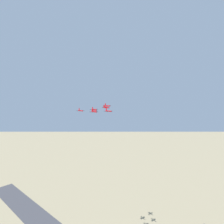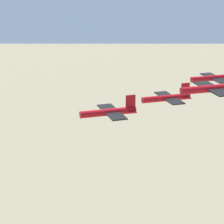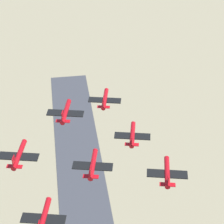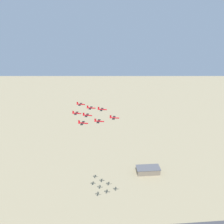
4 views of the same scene
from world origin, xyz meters
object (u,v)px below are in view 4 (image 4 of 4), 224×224
at_px(jet_0, 114,118).
at_px(jet_6, 80,104).
at_px(jet_7, 76,113).
at_px(jet_2, 99,121).
at_px(hangar, 148,170).
at_px(jet_1, 102,109).
at_px(jet_4, 87,115).
at_px(jet_5, 83,123).
at_px(jet_3, 91,108).

relative_size(jet_0, jet_6, 1.00).
bearing_deg(jet_0, jet_7, -101.09).
relative_size(jet_2, jet_6, 1.00).
relative_size(hangar, jet_0, 4.69).
distance_m(jet_1, jet_7, 24.74).
xyz_separation_m(hangar, jet_1, (-77.22, -107.43, 153.78)).
bearing_deg(jet_6, jet_7, -0.00).
xyz_separation_m(hangar, jet_0, (-67.04, -117.07, 149.49)).
bearing_deg(jet_4, jet_7, -120.47).
height_order(jet_2, jet_7, jet_2).
height_order(jet_2, jet_4, jet_4).
xyz_separation_m(jet_4, jet_5, (-3.20, -13.86, -0.93)).
bearing_deg(jet_3, jet_6, -120.47).
distance_m(jet_3, jet_7, 14.39).
height_order(hangar, jet_1, jet_1).
bearing_deg(jet_4, jet_6, -150.46).
height_order(jet_0, jet_3, jet_3).
distance_m(hangar, jet_5, 216.46).
relative_size(hangar, jet_2, 4.69).
bearing_deg(jet_2, jet_5, -59.53).
bearing_deg(jet_4, jet_2, 59.53).
distance_m(jet_6, jet_7, 14.67).
bearing_deg(jet_0, jet_3, -120.47).
bearing_deg(jet_0, hangar, 163.20).
xyz_separation_m(jet_0, jet_3, (-20.36, 19.29, 2.24)).
relative_size(jet_2, jet_3, 1.00).
bearing_deg(jet_3, jet_1, 59.53).
bearing_deg(jet_4, hangar, 153.93).
height_order(jet_0, jet_4, jet_4).
bearing_deg(jet_7, hangar, 148.34).
distance_m(jet_0, jet_4, 24.19).
height_order(jet_3, jet_4, jet_3).
xyz_separation_m(jet_0, jet_2, (-13.38, -4.21, -0.90)).
bearing_deg(jet_7, jet_3, 120.47).
bearing_deg(jet_2, jet_4, -120.47).
height_order(jet_1, jet_6, jet_1).
distance_m(jet_3, jet_4, 14.29).
distance_m(jet_2, jet_7, 28.05).
distance_m(hangar, jet_4, 207.99).
relative_size(hangar, jet_6, 4.69).
height_order(jet_5, jet_6, jet_6).
bearing_deg(hangar, jet_7, -134.66).
bearing_deg(jet_1, jet_5, -29.54).
height_order(jet_0, jet_2, jet_0).
bearing_deg(jet_4, jet_3, -180.00).
xyz_separation_m(jet_2, jet_5, (-13.38, -4.21, 0.77)).
distance_m(jet_0, jet_2, 14.05).
bearing_deg(jet_5, jet_7, -150.46).
bearing_deg(hangar, jet_5, -126.78).
xyz_separation_m(jet_0, jet_5, (-26.76, -8.42, -0.13)).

